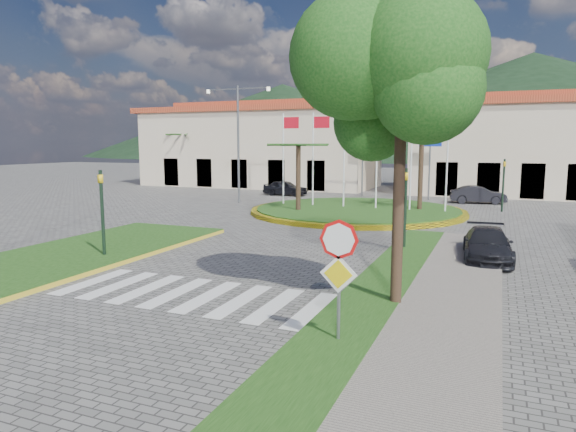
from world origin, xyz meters
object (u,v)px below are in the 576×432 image
at_px(car_dark_a, 285,188).
at_px(car_dark_b, 478,195).
at_px(deciduous_tree, 402,99).
at_px(roundabout_island, 357,210).
at_px(white_van, 315,185).
at_px(stop_sign, 339,262).
at_px(car_side_right, 487,245).

height_order(car_dark_a, car_dark_b, car_dark_b).
relative_size(deciduous_tree, car_dark_b, 1.84).
xyz_separation_m(roundabout_island, deciduous_tree, (5.50, -17.00, 5.00)).
xyz_separation_m(roundabout_island, white_van, (-7.08, 12.59, 0.38)).
bearing_deg(car_dark_a, white_van, -11.69).
relative_size(roundabout_island, stop_sign, 4.79).
relative_size(white_van, car_dark_a, 1.12).
bearing_deg(stop_sign, car_dark_a, 114.71).
relative_size(stop_sign, white_van, 0.67).
bearing_deg(stop_sign, deciduous_tree, 78.82).
bearing_deg(deciduous_tree, stop_sign, -101.18).
height_order(deciduous_tree, white_van, deciduous_tree).
bearing_deg(car_dark_b, stop_sign, 167.43).
height_order(white_van, car_dark_b, car_dark_b).
relative_size(stop_sign, car_dark_b, 0.72).
distance_m(deciduous_tree, car_dark_b, 25.43).
distance_m(roundabout_island, car_dark_b, 10.29).
bearing_deg(roundabout_island, car_dark_b, 51.11).
xyz_separation_m(roundabout_island, car_side_right, (7.50, -10.43, 0.40)).
bearing_deg(stop_sign, white_van, 110.15).
distance_m(stop_sign, white_van, 34.78).
bearing_deg(car_side_right, roundabout_island, 121.21).
height_order(roundabout_island, car_side_right, roundabout_island).
bearing_deg(roundabout_island, stop_sign, -76.27).
relative_size(roundabout_island, car_dark_a, 3.58).
bearing_deg(deciduous_tree, car_dark_b, 87.80).
height_order(roundabout_island, stop_sign, roundabout_island).
height_order(stop_sign, deciduous_tree, deciduous_tree).
bearing_deg(white_van, car_side_right, -140.41).
xyz_separation_m(car_dark_a, car_side_right, (15.50, -18.43, -0.03)).
bearing_deg(deciduous_tree, car_side_right, 73.07).
relative_size(deciduous_tree, car_dark_a, 1.92).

